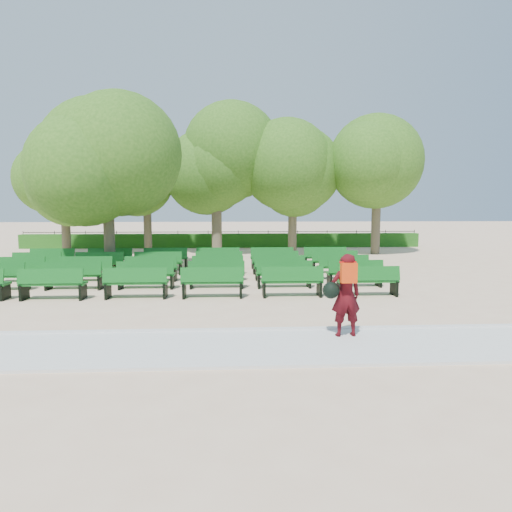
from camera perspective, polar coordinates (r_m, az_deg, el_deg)
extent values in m
plane|color=beige|center=(16.24, -4.97, -3.50)|extent=(120.00, 120.00, 0.00)
cube|color=silver|center=(9.03, -6.50, -11.39)|extent=(30.00, 2.20, 0.06)
cube|color=silver|center=(10.13, -6.12, -9.30)|extent=(30.00, 0.12, 0.10)
cube|color=#225D18|center=(30.08, -4.12, 1.94)|extent=(26.00, 0.70, 0.90)
cube|color=#105B19|center=(17.03, -8.85, -1.49)|extent=(1.90, 0.65, 0.06)
cube|color=#105B19|center=(16.78, -8.94, -0.72)|extent=(1.87, 0.28, 0.44)
cylinder|color=brown|center=(19.21, -17.86, 2.18)|extent=(0.43, 0.43, 2.94)
ellipsoid|color=#3A6B1C|center=(19.22, -18.15, 10.51)|extent=(4.81, 4.81, 4.33)
imported|color=#41090E|center=(9.66, 11.15, -4.82)|extent=(0.67, 0.47, 1.73)
cube|color=red|center=(9.39, 11.51, -2.08)|extent=(0.32, 0.16, 0.40)
sphere|color=black|center=(9.51, 9.36, -4.25)|extent=(0.35, 0.35, 0.35)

